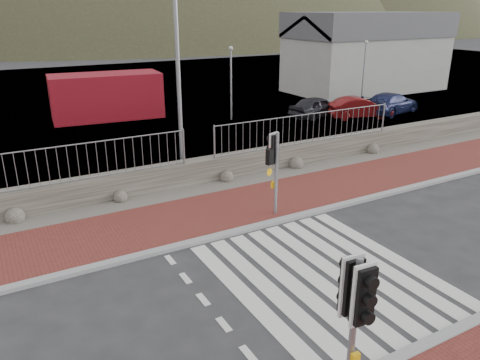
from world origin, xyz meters
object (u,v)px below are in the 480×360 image
streetlight (181,44)px  shipping_container (107,96)px  car_a (317,107)px  car_c (391,103)px  traffic_signal_far (276,157)px  car_b (359,108)px  traffic_signal_near (356,303)px

streetlight → shipping_container: 12.26m
car_a → car_c: size_ratio=0.83×
shipping_container → traffic_signal_far: bearing=-81.4°
car_b → car_c: car_c is taller
streetlight → car_a: size_ratio=2.39×
traffic_signal_far → car_b: bearing=-160.1°
car_a → car_c: car_c is taller
traffic_signal_far → car_a: traffic_signal_far is taller
traffic_signal_far → car_a: 14.46m
traffic_signal_near → car_b: 21.89m
traffic_signal_near → streetlight: 11.98m
traffic_signal_far → car_a: (9.86, 10.50, -1.31)m
traffic_signal_near → car_a: (12.91, 17.27, -1.35)m
traffic_signal_near → car_c: bearing=46.6°
traffic_signal_near → streetlight: (2.07, 11.42, 2.94)m
traffic_signal_far → shipping_container: traffic_signal_far is taller
car_b → traffic_signal_far: bearing=145.1°
streetlight → car_a: streetlight is taller
traffic_signal_far → car_b: size_ratio=0.72×
shipping_container → car_b: 14.73m
streetlight → shipping_container: streetlight is taller
streetlight → car_c: bearing=9.6°
car_a → car_c: 4.79m
traffic_signal_far → car_c: bearing=-165.3°
streetlight → car_a: bearing=21.7°
traffic_signal_near → car_c: 23.71m
car_b → shipping_container: bearing=78.2°
traffic_signal_far → car_c: traffic_signal_far is taller
traffic_signal_near → streetlight: streetlight is taller
car_a → car_c: bearing=-115.4°
traffic_signal_far → car_b: 15.06m
car_a → car_b: size_ratio=0.98×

